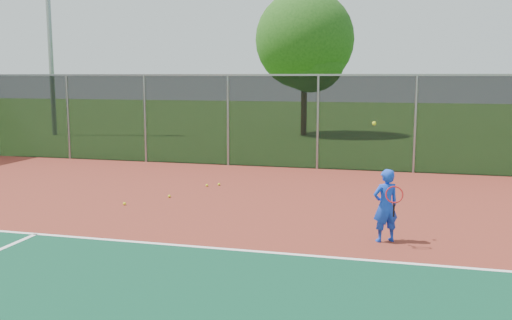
{
  "coord_description": "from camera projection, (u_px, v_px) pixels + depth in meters",
  "views": [
    {
      "loc": [
        -0.35,
        -6.07,
        2.99
      ],
      "look_at": [
        -3.22,
        5.0,
        1.3
      ],
      "focal_mm": 40.0,
      "sensor_mm": 36.0,
      "label": 1
    }
  ],
  "objects": [
    {
      "name": "tree_back_left",
      "position": [
        306.0,
        44.0,
        28.44
      ],
      "size": [
        4.94,
        4.94,
        7.25
      ],
      "color": "#3C2415",
      "rests_on": "ground"
    },
    {
      "name": "practice_ball_5",
      "position": [
        207.0,
        185.0,
        15.42
      ],
      "size": [
        0.07,
        0.07,
        0.07
      ],
      "primitive_type": "sphere",
      "color": "yellow",
      "rests_on": "court_apron"
    },
    {
      "name": "floodlight_nw",
      "position": [
        48.0,
        3.0,
        28.14
      ],
      "size": [
        0.9,
        0.4,
        11.55
      ],
      "color": "gray",
      "rests_on": "ground"
    },
    {
      "name": "fence_back",
      "position": [
        415.0,
        123.0,
        17.42
      ],
      "size": [
        30.0,
        0.06,
        3.03
      ],
      "color": "black",
      "rests_on": "court_apron"
    },
    {
      "name": "court_apron",
      "position": [
        423.0,
        288.0,
        8.07
      ],
      "size": [
        30.0,
        20.0,
        0.02
      ],
      "primitive_type": "cube",
      "color": "maroon",
      "rests_on": "ground"
    },
    {
      "name": "practice_ball_3",
      "position": [
        383.0,
        192.0,
        14.6
      ],
      "size": [
        0.07,
        0.07,
        0.07
      ],
      "primitive_type": "sphere",
      "color": "yellow",
      "rests_on": "court_apron"
    },
    {
      "name": "practice_ball_0",
      "position": [
        124.0,
        204.0,
        13.21
      ],
      "size": [
        0.07,
        0.07,
        0.07
      ],
      "primitive_type": "sphere",
      "color": "yellow",
      "rests_on": "court_apron"
    },
    {
      "name": "practice_ball_1",
      "position": [
        169.0,
        196.0,
        14.03
      ],
      "size": [
        0.07,
        0.07,
        0.07
      ],
      "primitive_type": "sphere",
      "color": "yellow",
      "rests_on": "court_apron"
    },
    {
      "name": "tennis_player",
      "position": [
        386.0,
        205.0,
        10.22
      ],
      "size": [
        0.59,
        0.67,
        2.17
      ],
      "color": "blue",
      "rests_on": "court_apron"
    },
    {
      "name": "practice_ball_7",
      "position": [
        219.0,
        184.0,
        15.57
      ],
      "size": [
        0.07,
        0.07,
        0.07
      ],
      "primitive_type": "sphere",
      "color": "yellow",
      "rests_on": "court_apron"
    }
  ]
}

